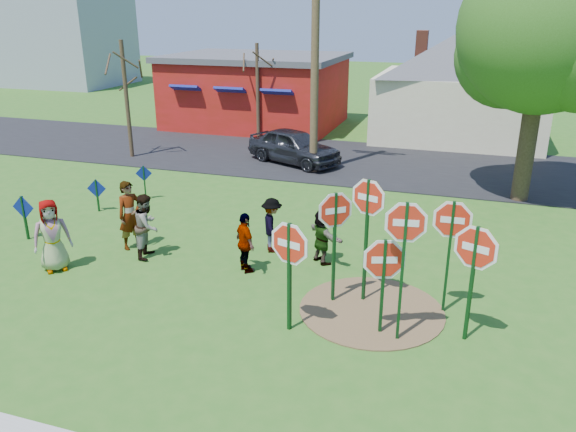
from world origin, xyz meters
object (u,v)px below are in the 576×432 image
Objects in this scene: stop_sign_c at (405,240)px; person_b at (130,215)px; leafy_tree at (548,38)px; person_a at (52,236)px; stop_sign_a at (289,253)px; utility_pole at (315,37)px; stop_sign_b at (368,210)px; stop_sign_d at (451,229)px; suv at (294,146)px.

stop_sign_c is 1.59× the size of person_b.
stop_sign_c is 0.37× the size of leafy_tree.
person_b is at bearing 12.69° from person_a.
stop_sign_a is 12.47m from utility_pole.
stop_sign_a is at bearing -105.69° from stop_sign_b.
stop_sign_d is at bearing 51.84° from stop_sign_c.
stop_sign_a is 1.34× the size of person_a.
stop_sign_b is 6.88m from person_b.
stop_sign_d is at bearing -66.59° from person_b.
person_a is at bearing -168.71° from suv.
leafy_tree is at bearing -24.15° from person_b.
suv is at bearing 137.43° from utility_pole.
person_a is 15.81m from leafy_tree.
stop_sign_c is 1.68m from stop_sign_d.
stop_sign_a is at bearing -76.72° from utility_pole.
stop_sign_c is at bearing -35.23° from stop_sign_b.
leafy_tree reaches higher than stop_sign_b.
stop_sign_d is (0.81, 1.45, -0.23)m from stop_sign_c.
stop_sign_a is at bearing -151.98° from stop_sign_d.
stop_sign_b is at bearing -114.23° from leafy_tree.
utility_pole reaches higher than stop_sign_b.
person_a is at bearing -140.64° from leafy_tree.
person_b is 10.13m from suv.
leafy_tree is (3.95, 8.77, 3.21)m from stop_sign_b.
person_b is (-6.69, 0.98, -1.24)m from stop_sign_b.
person_b is (-8.47, 0.93, -0.98)m from stop_sign_d.
utility_pole is at bearing 120.35° from stop_sign_a.
stop_sign_b is 1.57× the size of person_b.
utility_pole is at bearing 132.00° from stop_sign_b.
person_a is 12.23m from utility_pole.
person_a is at bearing -153.57° from stop_sign_b.
stop_sign_b is at bearing 115.54° from stop_sign_c.
utility_pole is at bearing 104.52° from stop_sign_c.
stop_sign_d reaches higher than person_a.
person_a is 0.44× the size of suv.
stop_sign_c is (2.19, 0.30, 0.45)m from stop_sign_a.
person_b is 0.23× the size of leafy_tree.
utility_pole is 8.01m from leafy_tree.
person_a is 0.19× the size of utility_pole.
utility_pole reaches higher than stop_sign_c.
leafy_tree is at bearing 80.76° from stop_sign_a.
stop_sign_d is 1.41× the size of person_b.
suv is (-3.90, 12.70, -0.96)m from stop_sign_a.
stop_sign_c is 12.74m from utility_pole.
leafy_tree is at bearing -7.36° from person_a.
stop_sign_d reaches higher than suv.
stop_sign_c is 8.11m from person_b.
leafy_tree reaches higher than person_a.
leafy_tree is at bearing 85.95° from stop_sign_b.
person_b is (-7.66, 2.38, -1.21)m from stop_sign_c.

